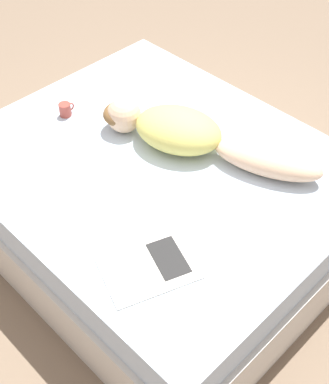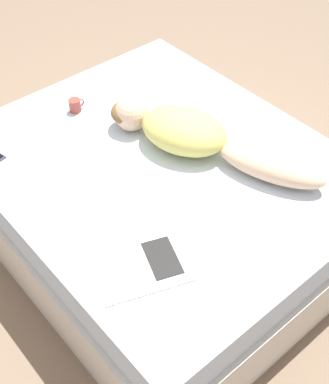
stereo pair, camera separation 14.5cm
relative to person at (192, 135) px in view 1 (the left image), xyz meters
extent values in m
plane|color=#7A6651|center=(-0.22, 0.06, -0.70)|extent=(12.00, 12.00, 0.00)
cube|color=beige|center=(-0.22, 0.06, -0.51)|extent=(1.83, 2.17, 0.39)
cube|color=silver|center=(-0.22, 0.06, -0.21)|extent=(1.77, 2.11, 0.22)
ellipsoid|color=#DBB28E|center=(0.16, -0.42, -0.02)|extent=(0.43, 0.65, 0.15)
ellipsoid|color=#D1C660|center=(-0.03, 0.08, 0.01)|extent=(0.52, 0.61, 0.22)
ellipsoid|color=brown|center=(-0.17, 0.43, 0.01)|extent=(0.27, 0.26, 0.11)
sphere|color=#DBB28E|center=(-0.16, 0.41, 0.00)|extent=(0.21, 0.21, 0.21)
cube|color=silver|center=(-0.87, -0.40, -0.10)|extent=(0.32, 0.39, 0.01)
cube|color=silver|center=(-0.67, -0.47, -0.10)|extent=(0.32, 0.39, 0.01)
cube|color=black|center=(-0.67, -0.47, -0.09)|extent=(0.21, 0.27, 0.00)
cylinder|color=#993D33|center=(-0.32, 0.77, -0.06)|extent=(0.07, 0.07, 0.08)
cylinder|color=black|center=(-0.32, 0.77, -0.02)|extent=(0.06, 0.06, 0.00)
torus|color=#993D33|center=(-0.28, 0.77, -0.06)|extent=(0.05, 0.01, 0.05)
camera|label=1|loc=(-1.78, -1.57, 1.92)|focal=50.00mm
camera|label=2|loc=(-1.68, -1.67, 1.92)|focal=50.00mm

